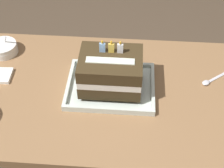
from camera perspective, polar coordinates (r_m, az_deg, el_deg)
The scene contains 6 objects.
dining_table at distance 1.26m, azimuth 0.22°, elevation -4.91°, with size 1.16×0.62×0.71m.
foil_tray at distance 1.18m, azimuth -0.23°, elevation -0.48°, with size 0.32×0.24×0.02m.
birthday_cake at distance 1.12m, azimuth -0.24°, elevation 2.31°, with size 0.22×0.17×0.17m.
bowl_stack at distance 1.39m, azimuth -18.59°, elevation 5.98°, with size 0.11×0.11×0.08m.
serving_spoon_near_tray at distance 1.26m, azimuth 16.95°, elevation 0.59°, with size 0.13×0.11×0.01m.
napkin_pile at distance 1.29m, azimuth -19.01°, elevation 1.42°, with size 0.08×0.08×0.01m.
Camera 1 is at (0.05, -0.79, 1.57)m, focal length 51.89 mm.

